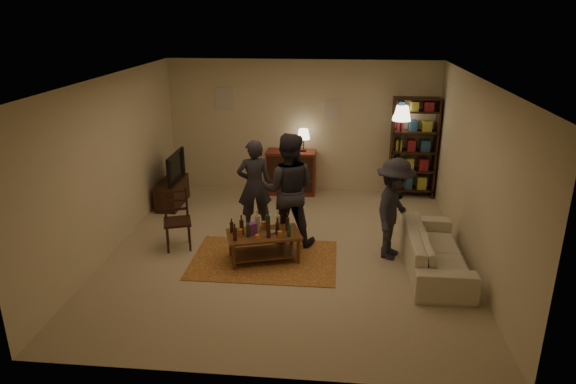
# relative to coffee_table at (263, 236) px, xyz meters

# --- Properties ---
(floor) EXTENTS (6.00, 6.00, 0.00)m
(floor) POSITION_rel_coffee_table_xyz_m (0.34, 0.36, -0.40)
(floor) COLOR #C6B793
(floor) RESTS_ON ground
(room_shell) EXTENTS (6.00, 6.00, 6.00)m
(room_shell) POSITION_rel_coffee_table_xyz_m (-0.31, 3.34, 1.42)
(room_shell) COLOR beige
(room_shell) RESTS_ON ground
(rug) EXTENTS (2.20, 1.50, 0.01)m
(rug) POSITION_rel_coffee_table_xyz_m (0.01, 0.00, -0.39)
(rug) COLOR maroon
(rug) RESTS_ON ground
(coffee_table) EXTENTS (1.22, 0.89, 0.79)m
(coffee_table) POSITION_rel_coffee_table_xyz_m (0.00, 0.00, 0.00)
(coffee_table) COLOR brown
(coffee_table) RESTS_ON ground
(dining_chair) EXTENTS (0.53, 0.53, 0.97)m
(dining_chair) POSITION_rel_coffee_table_xyz_m (-1.43, 0.35, 0.11)
(dining_chair) COLOR black
(dining_chair) RESTS_ON ground
(tv_stand) EXTENTS (0.40, 1.00, 1.06)m
(tv_stand) POSITION_rel_coffee_table_xyz_m (-2.10, 2.16, -0.01)
(tv_stand) COLOR black
(tv_stand) RESTS_ON ground
(dresser) EXTENTS (1.00, 0.50, 1.36)m
(dresser) POSITION_rel_coffee_table_xyz_m (0.15, 3.08, 0.08)
(dresser) COLOR maroon
(dresser) RESTS_ON ground
(bookshelf) EXTENTS (0.90, 0.34, 2.02)m
(bookshelf) POSITION_rel_coffee_table_xyz_m (2.59, 3.14, 0.64)
(bookshelf) COLOR black
(bookshelf) RESTS_ON ground
(floor_lamp) EXTENTS (0.36, 0.36, 1.87)m
(floor_lamp) POSITION_rel_coffee_table_xyz_m (2.30, 3.01, 1.20)
(floor_lamp) COLOR black
(floor_lamp) RESTS_ON ground
(sofa) EXTENTS (0.81, 2.08, 0.61)m
(sofa) POSITION_rel_coffee_table_xyz_m (2.54, -0.04, -0.09)
(sofa) COLOR beige
(sofa) RESTS_ON ground
(person_left) EXTENTS (0.66, 0.52, 1.60)m
(person_left) POSITION_rel_coffee_table_xyz_m (-0.31, 1.14, 0.40)
(person_left) COLOR #25242B
(person_left) RESTS_ON ground
(person_right) EXTENTS (0.90, 0.71, 1.84)m
(person_right) POSITION_rel_coffee_table_xyz_m (0.32, 0.66, 0.52)
(person_right) COLOR #26252C
(person_right) RESTS_ON ground
(person_by_sofa) EXTENTS (0.92, 1.16, 1.57)m
(person_by_sofa) POSITION_rel_coffee_table_xyz_m (1.95, 0.32, 0.39)
(person_by_sofa) COLOR #28272E
(person_by_sofa) RESTS_ON ground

